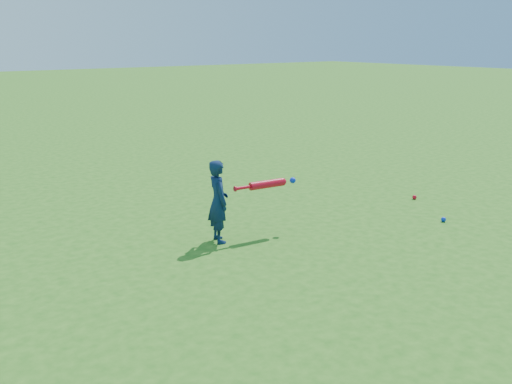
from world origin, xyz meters
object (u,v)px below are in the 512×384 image
Objects in this scene: child at (218,201)px; bat_swing at (269,184)px; ground_ball_red at (414,197)px; ground_ball_blue at (443,219)px.

child is 0.67m from bat_swing.
ground_ball_red is 2.68m from bat_swing.
ground_ball_red is at bearing 3.67° from bat_swing.
ground_ball_blue is (-0.57, -0.89, -0.00)m from ground_ball_red.
child is 15.26× the size of ground_ball_blue.
ground_ball_blue is 0.07× the size of bat_swing.
bat_swing is at bearing 177.54° from ground_ball_red.
ground_ball_red is at bearing 57.57° from ground_ball_blue.
child is 3.29m from ground_ball_red.
ground_ball_red reaches higher than ground_ball_blue.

